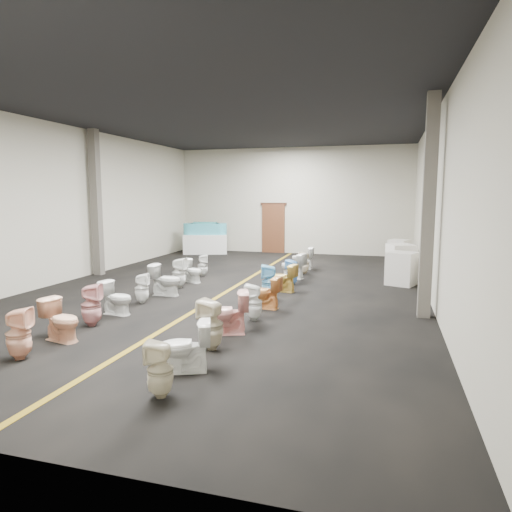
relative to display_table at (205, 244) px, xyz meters
The scene contains 37 objects.
floor 7.72m from the display_table, 62.62° to the right, with size 16.00×16.00×0.00m, color black.
ceiling 8.73m from the display_table, 62.62° to the right, with size 16.00×16.00×0.00m, color black.
wall_back 4.16m from the display_table, 18.00° to the left, with size 10.00×10.00×0.00m, color #B8B39D.
wall_left 7.24m from the display_table, 101.99° to the right, with size 16.00×16.00×0.00m, color #B8B39D.
wall_right 11.10m from the display_table, 38.70° to the right, with size 16.00×16.00×0.00m, color #B8B39D.
aisle_stripe 7.72m from the display_table, 62.62° to the right, with size 0.12×15.60×0.01m, color #7E6212.
back_door 3.02m from the display_table, 21.69° to the left, with size 1.00×0.10×2.10m, color #562D19.
door_frame 3.42m from the display_table, 21.87° to the left, with size 1.15×0.08×0.10m, color #331C11.
column_left 6.25m from the display_table, 101.63° to the right, with size 0.25×0.25×4.50m, color #59544C.
column_right 11.91m from the display_table, 45.18° to the right, with size 0.25×0.25×4.50m, color #59544C.
display_table is the anchor object (origin of this frame).
bathtub 0.66m from the display_table, 116.57° to the left, with size 1.81×1.00×0.55m.
appliance_crate_a 9.35m from the display_table, 31.82° to the right, with size 0.72×0.72×0.92m, color beige.
appliance_crate_b 8.67m from the display_table, 23.50° to the right, with size 0.72×0.72×0.99m, color silver.
appliance_crate_c 8.29m from the display_table, 16.58° to the right, with size 0.75×0.75×0.85m, color beige.
appliance_crate_d 7.99m from the display_table, ahead, with size 0.62×0.62×0.88m, color silver.
toilet_left_1 12.87m from the display_table, 80.32° to the right, with size 0.36×0.37×0.81m, color #FCB998.
toilet_left_2 11.95m from the display_table, 79.51° to the right, with size 0.41×0.73×0.74m, color #FFBC92.
toilet_left_3 11.05m from the display_table, 78.96° to the right, with size 0.37×0.38×0.83m, color #D99898.
toilet_left_4 10.16m from the display_table, 78.13° to the right, with size 0.40×0.70×0.71m, color white.
toilet_left_5 9.14m from the display_table, 76.85° to the right, with size 0.32×0.32×0.70m, color white.
toilet_left_6 8.30m from the display_table, 74.44° to the right, with size 0.44×0.77×0.79m, color silver.
toilet_left_7 7.38m from the display_table, 73.14° to the right, with size 0.37×0.38×0.82m, color white.
toilet_left_8 6.57m from the display_table, 70.83° to the right, with size 0.37×0.66×0.67m, color white.
toilet_left_9 5.64m from the display_table, 68.45° to the right, with size 0.31×0.32×0.69m, color silver.
toilet_right_0 14.16m from the display_table, 69.85° to the right, with size 0.33×0.34×0.73m, color beige.
toilet_right_1 13.35m from the display_table, 68.83° to the right, with size 0.42×0.73×0.74m, color white.
toilet_right_2 12.44m from the display_table, 67.15° to the right, with size 0.38×0.38×0.84m, color beige.
toilet_right_3 11.63m from the display_table, 65.69° to the right, with size 0.44×0.78×0.79m, color #F9AFA7.
toilet_right_4 10.83m from the display_table, 62.50° to the right, with size 0.34×0.34×0.75m, color white.
toilet_right_5 9.91m from the display_table, 59.99° to the right, with size 0.40×0.71×0.72m, color #DD8B45.
toilet_right_6 9.12m from the display_table, 57.90° to the right, with size 0.38×0.39×0.85m, color #74C4EC.
toilet_right_7 8.36m from the display_table, 53.67° to the right, with size 0.41×0.72×0.73m, color #E6BC53.
toilet_right_8 7.63m from the display_table, 49.08° to the right, with size 0.32×0.33×0.71m, color #6CACE6.
toilet_right_9 6.82m from the display_table, 45.03° to the right, with size 0.43×0.76×0.77m, color white.
toilet_right_10 6.35m from the display_table, 37.96° to the right, with size 0.32×0.32×0.70m, color beige.
toilet_right_11 5.63m from the display_table, 31.86° to the right, with size 0.42×0.74×0.75m, color white.
Camera 1 is at (3.97, -11.30, 2.51)m, focal length 32.00 mm.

